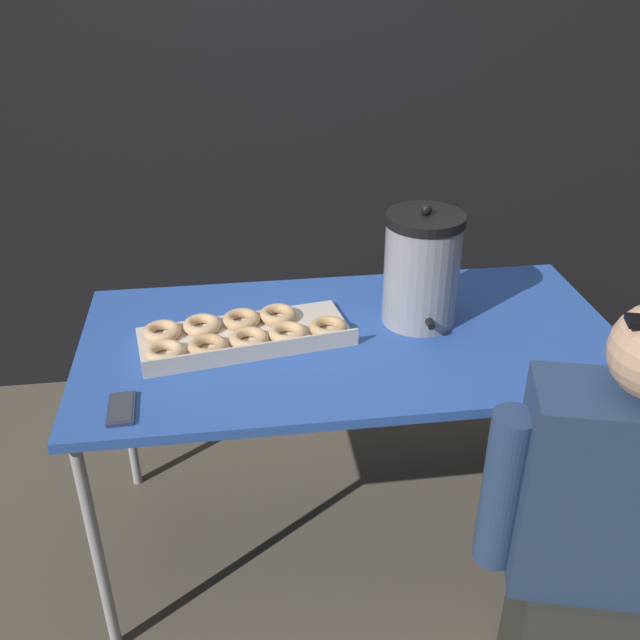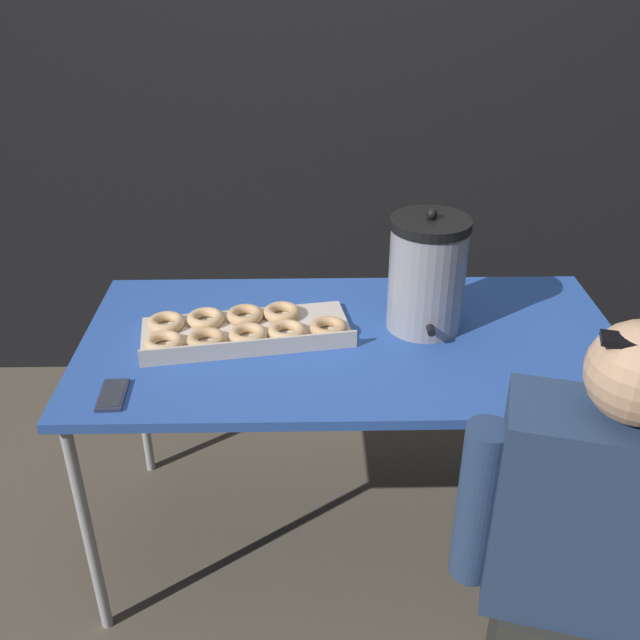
{
  "view_description": "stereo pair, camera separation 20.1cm",
  "coord_description": "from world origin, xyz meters",
  "px_view_note": "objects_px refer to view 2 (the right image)",
  "views": [
    {
      "loc": [
        -0.33,
        -1.74,
        1.82
      ],
      "look_at": [
        -0.09,
        0.0,
        0.84
      ],
      "focal_mm": 40.0,
      "sensor_mm": 36.0,
      "label": 1
    },
    {
      "loc": [
        -0.13,
        -1.76,
        1.82
      ],
      "look_at": [
        -0.09,
        0.0,
        0.84
      ],
      "focal_mm": 40.0,
      "sensor_mm": 36.0,
      "label": 2
    }
  ],
  "objects_px": {
    "cell_phone": "(113,395)",
    "donut_box": "(242,330)",
    "coffee_urn": "(427,274)",
    "person_seated": "(588,570)"
  },
  "relations": [
    {
      "from": "donut_box",
      "to": "person_seated",
      "type": "distance_m",
      "value": 1.08
    },
    {
      "from": "coffee_urn",
      "to": "person_seated",
      "type": "bearing_deg",
      "value": -68.98
    },
    {
      "from": "coffee_urn",
      "to": "cell_phone",
      "type": "bearing_deg",
      "value": -157.42
    },
    {
      "from": "donut_box",
      "to": "cell_phone",
      "type": "height_order",
      "value": "donut_box"
    },
    {
      "from": "donut_box",
      "to": "person_seated",
      "type": "height_order",
      "value": "person_seated"
    },
    {
      "from": "cell_phone",
      "to": "donut_box",
      "type": "bearing_deg",
      "value": 41.6
    },
    {
      "from": "coffee_urn",
      "to": "person_seated",
      "type": "height_order",
      "value": "person_seated"
    },
    {
      "from": "coffee_urn",
      "to": "cell_phone",
      "type": "height_order",
      "value": "coffee_urn"
    },
    {
      "from": "coffee_urn",
      "to": "person_seated",
      "type": "distance_m",
      "value": 0.87
    },
    {
      "from": "donut_box",
      "to": "person_seated",
      "type": "xyz_separation_m",
      "value": [
        0.81,
        -0.67,
        -0.24
      ]
    }
  ]
}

